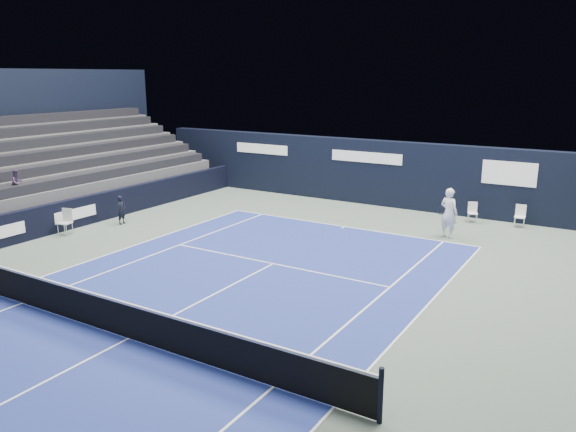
% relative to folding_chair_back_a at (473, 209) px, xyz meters
% --- Properties ---
extents(ground, '(48.00, 48.00, 0.00)m').
position_rel_folding_chair_back_a_xyz_m(ground, '(-4.30, -13.44, -0.58)').
color(ground, '#526256').
rests_on(ground, ground).
extents(court_surface, '(10.97, 23.77, 0.01)m').
position_rel_folding_chair_back_a_xyz_m(court_surface, '(-4.30, -15.44, -0.58)').
color(court_surface, navy).
rests_on(court_surface, ground).
extents(folding_chair_back_a, '(0.49, 0.51, 0.87)m').
position_rel_folding_chair_back_a_xyz_m(folding_chair_back_a, '(0.00, 0.00, 0.00)').
color(folding_chair_back_a, white).
rests_on(folding_chair_back_a, ground).
extents(folding_chair_back_b, '(0.44, 0.43, 0.93)m').
position_rel_folding_chair_back_a_xyz_m(folding_chair_back_b, '(1.88, 0.19, -0.05)').
color(folding_chair_back_b, white).
rests_on(folding_chair_back_b, ground).
extents(line_judge_chair, '(0.55, 0.53, 1.03)m').
position_rel_folding_chair_back_a_xyz_m(line_judge_chair, '(-13.20, -10.25, 0.00)').
color(line_judge_chair, silver).
rests_on(line_judge_chair, ground).
extents(line_judge, '(0.34, 0.47, 1.22)m').
position_rel_folding_chair_back_a_xyz_m(line_judge, '(-12.54, -8.00, 0.03)').
color(line_judge, black).
rests_on(line_judge, ground).
extents(court_markings, '(11.03, 23.83, 0.00)m').
position_rel_folding_chair_back_a_xyz_m(court_markings, '(-4.30, -15.44, -0.57)').
color(court_markings, white).
rests_on(court_markings, court_surface).
extents(tennis_net, '(12.90, 0.10, 1.10)m').
position_rel_folding_chair_back_a_xyz_m(tennis_net, '(-4.30, -15.44, -0.07)').
color(tennis_net, black).
rests_on(tennis_net, ground).
extents(back_sponsor_wall, '(26.00, 0.63, 3.10)m').
position_rel_folding_chair_back_a_xyz_m(back_sponsor_wall, '(-4.29, 1.06, 0.97)').
color(back_sponsor_wall, black).
rests_on(back_sponsor_wall, ground).
extents(side_barrier_left, '(0.33, 22.00, 1.20)m').
position_rel_folding_chair_back_a_xyz_m(side_barrier_left, '(-13.79, -9.47, 0.02)').
color(side_barrier_left, black).
rests_on(side_barrier_left, ground).
extents(spectator_stand, '(6.00, 18.00, 6.40)m').
position_rel_folding_chair_back_a_xyz_m(spectator_stand, '(-17.57, -8.46, 1.37)').
color(spectator_stand, '#4A4A4C').
rests_on(spectator_stand, ground).
extents(tennis_player, '(0.81, 0.94, 1.95)m').
position_rel_folding_chair_back_a_xyz_m(tennis_player, '(-0.23, -2.89, 0.39)').
color(tennis_player, white).
rests_on(tennis_player, ground).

